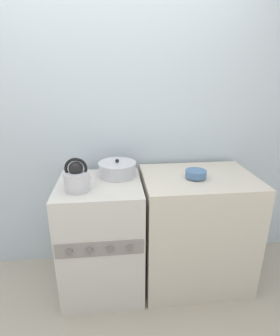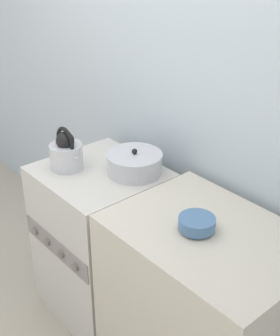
# 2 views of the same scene
# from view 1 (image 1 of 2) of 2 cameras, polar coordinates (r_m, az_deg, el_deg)

# --- Properties ---
(ground_plane) EXTENTS (12.00, 12.00, 0.00)m
(ground_plane) POSITION_cam_1_polar(r_m,az_deg,el_deg) (2.20, -7.86, -28.79)
(ground_plane) COLOR #B2A893
(wall_back) EXTENTS (7.00, 0.06, 2.50)m
(wall_back) POSITION_cam_1_polar(r_m,az_deg,el_deg) (2.18, -8.98, 9.27)
(wall_back) COLOR silver
(wall_back) RESTS_ON ground_plane
(stove) EXTENTS (0.60, 0.60, 0.91)m
(stove) POSITION_cam_1_polar(r_m,az_deg,el_deg) (2.11, -8.26, -14.65)
(stove) COLOR beige
(stove) RESTS_ON ground_plane
(counter) EXTENTS (0.84, 0.62, 0.92)m
(counter) POSITION_cam_1_polar(r_m,az_deg,el_deg) (2.21, 11.86, -12.86)
(counter) COLOR beige
(counter) RESTS_ON ground_plane
(kettle) EXTENTS (0.21, 0.17, 0.23)m
(kettle) POSITION_cam_1_polar(r_m,az_deg,el_deg) (1.78, -13.55, -2.13)
(kettle) COLOR silver
(kettle) RESTS_ON stove
(cooking_pot) EXTENTS (0.28, 0.28, 0.14)m
(cooking_pot) POSITION_cam_1_polar(r_m,az_deg,el_deg) (1.99, -4.96, -0.26)
(cooking_pot) COLOR silver
(cooking_pot) RESTS_ON stove
(enamel_bowl) EXTENTS (0.15, 0.15, 0.06)m
(enamel_bowl) POSITION_cam_1_polar(r_m,az_deg,el_deg) (1.95, 12.05, -1.23)
(enamel_bowl) COLOR #4C729E
(enamel_bowl) RESTS_ON counter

